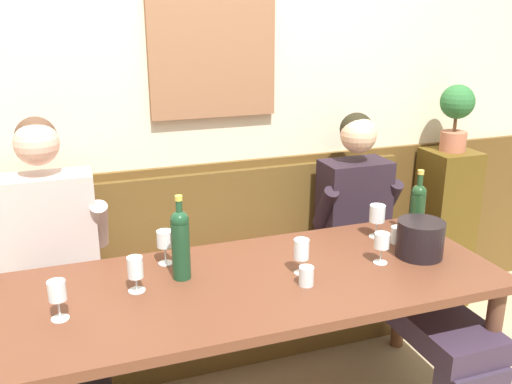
% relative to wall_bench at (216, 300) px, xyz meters
% --- Properties ---
extents(room_wall_back, '(6.80, 0.12, 2.80)m').
position_rel_wall_bench_xyz_m(room_wall_back, '(0.00, 0.26, 1.12)').
color(room_wall_back, beige).
rests_on(room_wall_back, ground).
extents(wood_wainscot_panel, '(6.80, 0.03, 0.98)m').
position_rel_wall_bench_xyz_m(wood_wainscot_panel, '(0.00, 0.21, 0.21)').
color(wood_wainscot_panel, brown).
rests_on(wood_wainscot_panel, ground).
extents(wall_bench, '(2.31, 0.42, 0.94)m').
position_rel_wall_bench_xyz_m(wall_bench, '(0.00, 0.00, 0.00)').
color(wall_bench, brown).
rests_on(wall_bench, ground).
extents(dining_table, '(2.01, 0.80, 0.72)m').
position_rel_wall_bench_xyz_m(dining_table, '(0.00, -0.65, 0.36)').
color(dining_table, brown).
rests_on(dining_table, ground).
extents(person_center_right_seat, '(0.54, 1.21, 1.32)m').
position_rel_wall_bench_xyz_m(person_center_right_seat, '(-0.80, -0.35, 0.34)').
color(person_center_right_seat, '#353433').
rests_on(person_center_right_seat, ground).
extents(person_right_seat, '(0.47, 1.22, 1.24)m').
position_rel_wall_bench_xyz_m(person_right_seat, '(0.79, -0.35, 0.33)').
color(person_right_seat, '#33283A').
rests_on(person_right_seat, ground).
extents(ice_bucket, '(0.21, 0.21, 0.16)m').
position_rel_wall_bench_xyz_m(ice_bucket, '(0.75, -0.68, 0.52)').
color(ice_bucket, black).
rests_on(ice_bucket, dining_table).
extents(wine_bottle_green_tall, '(0.08, 0.08, 0.35)m').
position_rel_wall_bench_xyz_m(wine_bottle_green_tall, '(-0.29, -0.54, 0.60)').
color(wine_bottle_green_tall, '#183F24').
rests_on(wine_bottle_green_tall, dining_table).
extents(wine_bottle_clear_water, '(0.07, 0.07, 0.33)m').
position_rel_wall_bench_xyz_m(wine_bottle_clear_water, '(0.87, -0.48, 0.58)').
color(wine_bottle_clear_water, '#1B3A1D').
rests_on(wine_bottle_clear_water, dining_table).
extents(wine_glass_by_bottle, '(0.06, 0.06, 0.15)m').
position_rel_wall_bench_xyz_m(wine_glass_by_bottle, '(-0.76, -0.71, 0.54)').
color(wine_glass_by_bottle, silver).
rests_on(wine_glass_by_bottle, dining_table).
extents(wine_glass_near_bucket, '(0.06, 0.06, 0.15)m').
position_rel_wall_bench_xyz_m(wine_glass_near_bucket, '(0.19, -0.67, 0.54)').
color(wine_glass_near_bucket, silver).
rests_on(wine_glass_near_bucket, dining_table).
extents(wine_glass_mid_right, '(0.07, 0.07, 0.15)m').
position_rel_wall_bench_xyz_m(wine_glass_mid_right, '(-0.32, -0.39, 0.55)').
color(wine_glass_mid_right, silver).
rests_on(wine_glass_mid_right, dining_table).
extents(wine_glass_center_rear, '(0.07, 0.07, 0.14)m').
position_rel_wall_bench_xyz_m(wine_glass_center_rear, '(0.55, -0.69, 0.54)').
color(wine_glass_center_rear, silver).
rests_on(wine_glass_center_rear, dining_table).
extents(wine_glass_right_end, '(0.07, 0.07, 0.16)m').
position_rel_wall_bench_xyz_m(wine_glass_right_end, '(0.68, -0.43, 0.55)').
color(wine_glass_right_end, silver).
rests_on(wine_glass_right_end, dining_table).
extents(wine_glass_left_end, '(0.07, 0.07, 0.14)m').
position_rel_wall_bench_xyz_m(wine_glass_left_end, '(-0.48, -0.59, 0.53)').
color(wine_glass_left_end, silver).
rests_on(wine_glass_left_end, dining_table).
extents(water_tumbler_left, '(0.06, 0.06, 0.08)m').
position_rel_wall_bench_xyz_m(water_tumbler_left, '(0.74, -0.53, 0.48)').
color(water_tumbler_left, silver).
rests_on(water_tumbler_left, dining_table).
extents(water_tumbler_right, '(0.06, 0.06, 0.08)m').
position_rel_wall_bench_xyz_m(water_tumbler_right, '(0.16, -0.77, 0.48)').
color(water_tumbler_right, silver).
rests_on(water_tumbler_right, dining_table).
extents(corner_pedestal, '(0.28, 0.28, 0.97)m').
position_rel_wall_bench_xyz_m(corner_pedestal, '(1.46, 0.03, 0.21)').
color(corner_pedestal, '#553E13').
rests_on(corner_pedestal, ground).
extents(potted_plant, '(0.20, 0.20, 0.38)m').
position_rel_wall_bench_xyz_m(potted_plant, '(1.46, 0.03, 0.92)').
color(potted_plant, '#B0664B').
rests_on(potted_plant, corner_pedestal).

